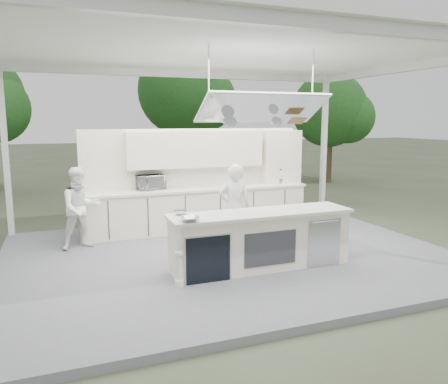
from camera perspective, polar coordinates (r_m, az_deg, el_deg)
name	(u,v)px	position (r m, az deg, el deg)	size (l,w,h in m)	color
ground	(230,259)	(8.21, 0.75, -8.79)	(90.00, 90.00, 0.00)	#4B553B
stage_deck	(230,256)	(8.19, 0.75, -8.39)	(8.00, 6.00, 0.12)	slate
tent	(231,52)	(7.87, 0.86, 17.79)	(8.20, 6.20, 3.86)	white
demo_island	(260,240)	(7.30, 4.72, -6.24)	(3.10, 0.79, 0.95)	beige
back_counter	(199,209)	(9.79, -3.34, -2.20)	(5.08, 0.72, 0.95)	beige
back_wall_unit	(214,164)	(9.98, -1.33, 3.71)	(5.05, 0.48, 2.25)	beige
tree_cluster	(131,101)	(17.25, -12.04, 11.59)	(19.55, 9.40, 5.85)	#4B3925
head_chef	(235,208)	(8.08, 1.39, -2.13)	(0.60, 0.40, 1.65)	white
sous_chef	(80,208)	(8.75, -18.24, -2.01)	(0.76, 0.59, 1.57)	white
toaster_oven	(150,182)	(9.60, -9.62, 1.30)	(0.59, 0.40, 0.32)	#B3B5BA
bowl_large	(190,219)	(6.52, -4.52, -3.53)	(0.29, 0.29, 0.07)	#B6B9BE
bowl_small	(181,213)	(6.99, -5.68, -2.69)	(0.21, 0.21, 0.07)	#B1B3B8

